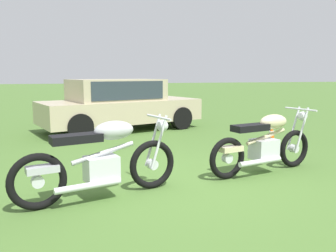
% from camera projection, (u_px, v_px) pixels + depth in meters
% --- Properties ---
extents(ground_plane, '(120.00, 120.00, 0.00)m').
position_uv_depth(ground_plane, '(187.00, 181.00, 4.98)').
color(ground_plane, '#476B2D').
extents(motorcycle_silver, '(2.12, 0.85, 1.02)m').
position_uv_depth(motorcycle_silver, '(102.00, 160.00, 4.23)').
color(motorcycle_silver, black).
rests_on(motorcycle_silver, ground).
extents(motorcycle_cream, '(2.03, 0.79, 1.02)m').
position_uv_depth(motorcycle_cream, '(265.00, 143.00, 5.36)').
color(motorcycle_cream, black).
rests_on(motorcycle_cream, ground).
extents(car_beige, '(4.71, 2.93, 1.43)m').
position_uv_depth(car_beige, '(119.00, 102.00, 9.48)').
color(car_beige, '#BCAD8C').
rests_on(car_beige, ground).
extents(traffic_cone, '(0.25, 0.25, 0.48)m').
position_uv_depth(traffic_cone, '(272.00, 135.00, 7.62)').
color(traffic_cone, '#EA590F').
rests_on(traffic_cone, ground).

